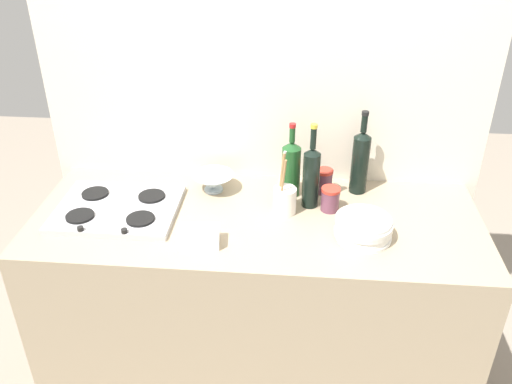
{
  "coord_description": "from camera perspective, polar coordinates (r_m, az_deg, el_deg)",
  "views": [
    {
      "loc": [
        0.16,
        -1.81,
        2.09
      ],
      "look_at": [
        0.0,
        0.0,
        1.02
      ],
      "focal_mm": 37.98,
      "sensor_mm": 36.0,
      "label": 1
    }
  ],
  "objects": [
    {
      "name": "wine_bottle_leftmost",
      "position": [
        2.27,
        3.71,
        2.58
      ],
      "size": [
        0.08,
        0.08,
        0.33
      ],
      "color": "#19471E",
      "rests_on": "counter_block"
    },
    {
      "name": "butter_dish",
      "position": [
        2.01,
        -6.0,
        -4.7
      ],
      "size": [
        0.16,
        0.1,
        0.07
      ],
      "primitive_type": "cube",
      "rotation": [
        0.0,
        0.0,
        0.09
      ],
      "color": "white",
      "rests_on": "counter_block"
    },
    {
      "name": "wine_bottle_mid_left",
      "position": [
        2.19,
        5.83,
        1.72
      ],
      "size": [
        0.07,
        0.07,
        0.36
      ],
      "color": "black",
      "rests_on": "counter_block"
    },
    {
      "name": "condiment_jar_rear",
      "position": [
        2.21,
        7.82,
        -0.74
      ],
      "size": [
        0.08,
        0.08,
        0.1
      ],
      "color": "#66384C",
      "rests_on": "counter_block"
    },
    {
      "name": "condiment_jar_front",
      "position": [
        2.33,
        7.17,
        1.16
      ],
      "size": [
        0.07,
        0.07,
        0.11
      ],
      "color": "#66384C",
      "rests_on": "counter_block"
    },
    {
      "name": "ground_plane",
      "position": [
        2.76,
        -0.0,
        -18.56
      ],
      "size": [
        6.0,
        6.0,
        0.0
      ],
      "primitive_type": "plane",
      "color": "gray",
      "rests_on": "ground"
    },
    {
      "name": "stovetop_hob",
      "position": [
        2.27,
        -14.4,
        -1.74
      ],
      "size": [
        0.48,
        0.39,
        0.04
      ],
      "color": "#B2B2B7",
      "rests_on": "counter_block"
    },
    {
      "name": "mixing_bowl",
      "position": [
        2.34,
        -4.52,
        1.09
      ],
      "size": [
        0.18,
        0.18,
        0.08
      ],
      "color": "silver",
      "rests_on": "counter_block"
    },
    {
      "name": "plate_stack",
      "position": [
        2.07,
        11.26,
        -3.77
      ],
      "size": [
        0.22,
        0.22,
        0.08
      ],
      "color": "white",
      "rests_on": "counter_block"
    },
    {
      "name": "utensil_crock",
      "position": [
        2.17,
        3.01,
        -0.71
      ],
      "size": [
        0.09,
        0.09,
        0.26
      ],
      "color": "silver",
      "rests_on": "counter_block"
    },
    {
      "name": "counter_block",
      "position": [
        2.44,
        -0.0,
        -11.61
      ],
      "size": [
        1.8,
        0.7,
        0.9
      ],
      "primitive_type": "cube",
      "color": "tan",
      "rests_on": "ground"
    },
    {
      "name": "backsplash_panel",
      "position": [
        2.42,
        0.79,
        5.31
      ],
      "size": [
        1.9,
        0.06,
        2.11
      ],
      "primitive_type": "cube",
      "color": "beige",
      "rests_on": "ground"
    },
    {
      "name": "wine_bottle_mid_right",
      "position": [
        2.32,
        10.92,
        3.26
      ],
      "size": [
        0.07,
        0.07,
        0.37
      ],
      "color": "black",
      "rests_on": "counter_block"
    }
  ]
}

